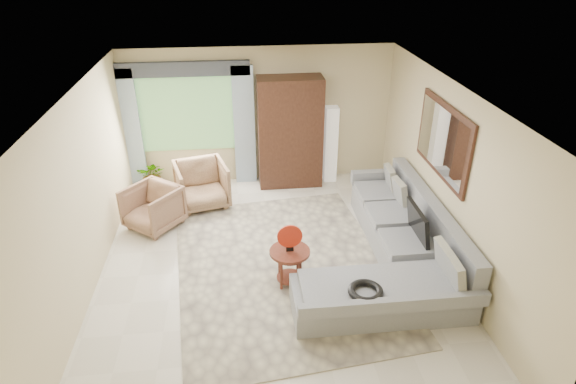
{
  "coord_description": "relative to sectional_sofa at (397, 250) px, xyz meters",
  "views": [
    {
      "loc": [
        -0.43,
        -5.74,
        4.3
      ],
      "look_at": [
        0.25,
        0.35,
        1.05
      ],
      "focal_mm": 30.0,
      "sensor_mm": 36.0,
      "label": 1
    }
  ],
  "objects": [
    {
      "name": "area_rug",
      "position": [
        -1.65,
        0.16,
        -0.27
      ],
      "size": [
        3.42,
        4.31,
        0.02
      ],
      "primitive_type": "cube",
      "rotation": [
        0.0,
        0.0,
        0.11
      ],
      "color": "#BFB697",
      "rests_on": "ground"
    },
    {
      "name": "coffee_table",
      "position": [
        -1.59,
        -0.23,
        0.01
      ],
      "size": [
        0.55,
        0.55,
        0.55
      ],
      "rotation": [
        0.0,
        0.0,
        -0.22
      ],
      "color": "#4A2113",
      "rests_on": "ground"
    },
    {
      "name": "potted_plant",
      "position": [
        -3.86,
        2.91,
        0.01
      ],
      "size": [
        0.58,
        0.53,
        0.58
      ],
      "primitive_type": "imported",
      "rotation": [
        0.0,
        0.0,
        -0.15
      ],
      "color": "#999999",
      "rests_on": "ground"
    },
    {
      "name": "armoire",
      "position": [
        -1.23,
        2.9,
        0.77
      ],
      "size": [
        1.2,
        0.55,
        2.1
      ],
      "primitive_type": "cube",
      "color": "black",
      "rests_on": "ground"
    },
    {
      "name": "armchair_right",
      "position": [
        -2.9,
        2.18,
        0.12
      ],
      "size": [
        1.06,
        1.08,
        0.81
      ],
      "primitive_type": "imported",
      "rotation": [
        0.0,
        0.0,
        0.26
      ],
      "color": "#A07F57",
      "rests_on": "ground"
    },
    {
      "name": "curtain_right",
      "position": [
        -2.08,
        3.06,
        0.87
      ],
      "size": [
        0.4,
        0.08,
        2.3
      ],
      "primitive_type": "cube",
      "color": "#9EB7CC",
      "rests_on": "ground"
    },
    {
      "name": "red_disc",
      "position": [
        -1.59,
        -0.23,
        0.5
      ],
      "size": [
        0.34,
        0.03,
        0.34
      ],
      "primitive_type": "cylinder",
      "rotation": [
        1.57,
        0.0,
        -0.01
      ],
      "color": "#B02411",
      "rests_on": "coffee_table"
    },
    {
      "name": "tv_screen",
      "position": [
        0.27,
        0.01,
        0.44
      ],
      "size": [
        0.14,
        0.74,
        0.48
      ],
      "primitive_type": "cube",
      "rotation": [
        0.0,
        -0.17,
        0.0
      ],
      "color": "black",
      "rests_on": "sectional_sofa"
    },
    {
      "name": "curtain_left",
      "position": [
        -4.18,
        3.06,
        0.87
      ],
      "size": [
        0.4,
        0.08,
        2.3
      ],
      "primitive_type": "cube",
      "color": "#9EB7CC",
      "rests_on": "ground"
    },
    {
      "name": "garden_hose",
      "position": [
        -0.78,
        -1.16,
        0.26
      ],
      "size": [
        0.43,
        0.43,
        0.09
      ],
      "primitive_type": "torus",
      "color": "black",
      "rests_on": "sectional_sofa"
    },
    {
      "name": "ground",
      "position": [
        -1.78,
        0.18,
        -0.28
      ],
      "size": [
        6.0,
        6.0,
        0.0
      ],
      "primitive_type": "plane",
      "color": "silver",
      "rests_on": "ground"
    },
    {
      "name": "window",
      "position": [
        -3.13,
        3.15,
        1.12
      ],
      "size": [
        1.8,
        0.04,
        1.4
      ],
      "primitive_type": "cube",
      "color": "#669E59",
      "rests_on": "wall_back"
    },
    {
      "name": "wall_mirror",
      "position": [
        0.68,
        0.53,
        1.47
      ],
      "size": [
        0.05,
        1.7,
        1.05
      ],
      "color": "black",
      "rests_on": "wall_right"
    },
    {
      "name": "valance",
      "position": [
        -3.13,
        3.08,
        1.97
      ],
      "size": [
        2.4,
        0.12,
        0.26
      ],
      "primitive_type": "cube",
      "color": "#1E232D",
      "rests_on": "wall_back"
    },
    {
      "name": "armchair_left",
      "position": [
        -3.67,
        1.51,
        0.08
      ],
      "size": [
        1.1,
        1.11,
        0.73
      ],
      "primitive_type": "imported",
      "rotation": [
        0.0,
        0.0,
        -0.68
      ],
      "color": "#956D51",
      "rests_on": "ground"
    },
    {
      "name": "floor_lamp",
      "position": [
        -0.43,
        2.96,
        0.47
      ],
      "size": [
        0.24,
        0.24,
        1.5
      ],
      "primitive_type": "cube",
      "color": "silver",
      "rests_on": "ground"
    },
    {
      "name": "sectional_sofa",
      "position": [
        0.0,
        0.0,
        0.0
      ],
      "size": [
        2.3,
        3.46,
        0.9
      ],
      "color": "gray",
      "rests_on": "ground"
    }
  ]
}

